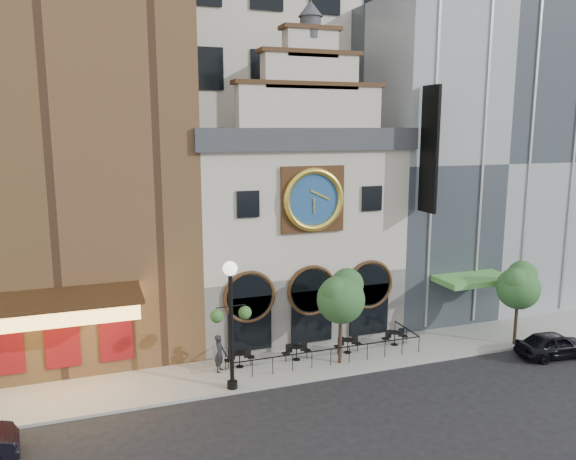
# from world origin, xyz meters

# --- Properties ---
(ground) EXTENTS (120.00, 120.00, 0.00)m
(ground) POSITION_xyz_m (0.00, 0.00, 0.00)
(ground) COLOR black
(ground) RESTS_ON ground
(sidewalk) EXTENTS (44.00, 5.00, 0.15)m
(sidewalk) POSITION_xyz_m (0.00, 2.50, 0.07)
(sidewalk) COLOR gray
(sidewalk) RESTS_ON ground
(clock_building) EXTENTS (12.60, 8.78, 18.65)m
(clock_building) POSITION_xyz_m (0.00, 7.82, 6.69)
(clock_building) COLOR #605E5B
(clock_building) RESTS_ON ground
(theater_building) EXTENTS (14.00, 15.60, 25.00)m
(theater_building) POSITION_xyz_m (-13.00, 9.96, 12.60)
(theater_building) COLOR brown
(theater_building) RESTS_ON ground
(retail_building) EXTENTS (14.00, 14.40, 20.00)m
(retail_building) POSITION_xyz_m (12.99, 9.99, 10.14)
(retail_building) COLOR gray
(retail_building) RESTS_ON ground
(office_tower) EXTENTS (20.00, 16.00, 40.00)m
(office_tower) POSITION_xyz_m (0.00, 20.00, 20.00)
(office_tower) COLOR beige
(office_tower) RESTS_ON ground
(cafe_railing) EXTENTS (10.60, 2.60, 0.90)m
(cafe_railing) POSITION_xyz_m (0.00, 2.50, 0.60)
(cafe_railing) COLOR black
(cafe_railing) RESTS_ON sidewalk
(bistro_0) EXTENTS (1.58, 0.68, 0.90)m
(bistro_0) POSITION_xyz_m (-4.52, 2.61, 0.61)
(bistro_0) COLOR black
(bistro_0) RESTS_ON sidewalk
(bistro_1) EXTENTS (1.58, 0.68, 0.90)m
(bistro_1) POSITION_xyz_m (-1.44, 2.47, 0.61)
(bistro_1) COLOR black
(bistro_1) RESTS_ON sidewalk
(bistro_2) EXTENTS (1.58, 0.68, 0.90)m
(bistro_2) POSITION_xyz_m (1.56, 2.43, 0.61)
(bistro_2) COLOR black
(bistro_2) RESTS_ON sidewalk
(bistro_3) EXTENTS (1.58, 0.68, 0.90)m
(bistro_3) POSITION_xyz_m (4.57, 2.57, 0.61)
(bistro_3) COLOR black
(bistro_3) RESTS_ON sidewalk
(car_right) EXTENTS (4.37, 2.13, 1.44)m
(car_right) POSITION_xyz_m (12.09, -1.56, 0.72)
(car_right) COLOR black
(car_right) RESTS_ON ground
(pedestrian) EXTENTS (0.76, 0.84, 1.94)m
(pedestrian) POSITION_xyz_m (-5.61, 2.43, 1.12)
(pedestrian) COLOR black
(pedestrian) RESTS_ON sidewalk
(lamppost) EXTENTS (1.99, 0.69, 6.21)m
(lamppost) POSITION_xyz_m (-5.46, 0.40, 3.99)
(lamppost) COLOR black
(lamppost) RESTS_ON sidewalk
(tree_left) EXTENTS (2.60, 2.50, 5.01)m
(tree_left) POSITION_xyz_m (0.64, 1.41, 3.82)
(tree_left) COLOR #382619
(tree_left) RESTS_ON sidewalk
(tree_right) EXTENTS (2.48, 2.39, 4.79)m
(tree_right) POSITION_xyz_m (11.16, 0.43, 3.66)
(tree_right) COLOR #382619
(tree_right) RESTS_ON sidewalk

